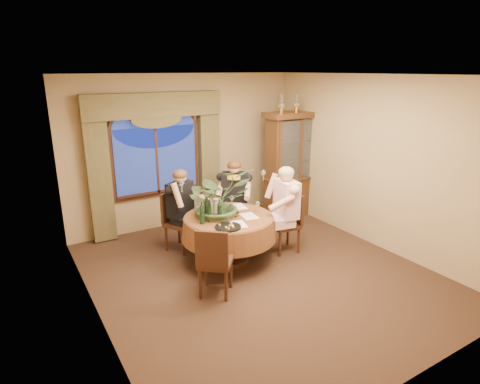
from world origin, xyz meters
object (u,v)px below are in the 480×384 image
wine_bottle_0 (201,208)px  wine_bottle_4 (210,208)px  chair_right (285,223)px  wine_bottle_1 (220,210)px  oil_lamp_center (297,103)px  chair_front_left (216,260)px  wine_bottle_5 (202,213)px  wine_bottle_2 (209,211)px  person_back (181,210)px  olive_bowl (234,214)px  chair_back (180,222)px  oil_lamp_right (311,102)px  chair_back_right (233,211)px  person_scarf (235,199)px  china_cabinet (294,165)px  person_pink (286,210)px  stoneware_vase (216,207)px  oil_lamp_left (282,104)px  dining_table (229,239)px  centerpiece_plant (217,175)px  wine_bottle_3 (207,205)px

wine_bottle_0 → wine_bottle_4: size_ratio=1.00×
chair_right → wine_bottle_1: wine_bottle_1 is taller
oil_lamp_center → chair_front_left: oil_lamp_center is taller
wine_bottle_5 → wine_bottle_2: bearing=10.1°
person_back → wine_bottle_5: (-0.04, -0.88, 0.23)m
wine_bottle_0 → oil_lamp_center: bearing=22.4°
olive_bowl → wine_bottle_2: wine_bottle_2 is taller
wine_bottle_2 → chair_back: bearing=97.1°
oil_lamp_right → wine_bottle_4: (-2.82, -1.11, -1.34)m
wine_bottle_1 → oil_lamp_center: bearing=28.0°
chair_back_right → chair_right: bearing=147.2°
chair_back → wine_bottle_0: bearing=65.7°
chair_right → person_scarf: bearing=30.1°
china_cabinet → wine_bottle_4: (-2.46, -1.11, -0.13)m
china_cabinet → person_pink: bearing=-132.3°
chair_back_right → chair_front_left: bearing=87.0°
person_back → stoneware_vase: 0.76m
oil_lamp_center → chair_right: oil_lamp_center is taller
olive_bowl → wine_bottle_5: wine_bottle_5 is taller
wine_bottle_2 → china_cabinet: bearing=25.9°
china_cabinet → chair_back: china_cabinet is taller
wine_bottle_4 → olive_bowl: bearing=-16.5°
person_back → oil_lamp_left: bearing=161.3°
oil_lamp_center → chair_back: bearing=-171.9°
dining_table → chair_back_right: bearing=55.6°
centerpiece_plant → wine_bottle_2: centerpiece_plant is taller
wine_bottle_0 → wine_bottle_4: same height
dining_table → china_cabinet: 2.58m
oil_lamp_left → oil_lamp_right: same height
stoneware_vase → wine_bottle_1: 0.25m
chair_back → chair_front_left: 1.52m
person_back → wine_bottle_4: bearing=74.5°
wine_bottle_0 → wine_bottle_3: (0.13, 0.08, 0.00)m
stoneware_vase → wine_bottle_4: wine_bottle_4 is taller
chair_back → wine_bottle_2: wine_bottle_2 is taller
wine_bottle_1 → wine_bottle_5: bearing=175.8°
oil_lamp_left → wine_bottle_5: 2.94m
person_pink → person_back: 1.71m
chair_right → chair_front_left: size_ratio=1.00×
oil_lamp_right → stoneware_vase: (-2.68, -1.04, -1.37)m
centerpiece_plant → wine_bottle_4: centerpiece_plant is taller
oil_lamp_center → person_back: size_ratio=0.25×
stoneware_vase → olive_bowl: 0.28m
oil_lamp_right → centerpiece_plant: oil_lamp_right is taller
china_cabinet → person_pink: china_cabinet is taller
chair_front_left → wine_bottle_0: size_ratio=2.91×
oil_lamp_left → person_back: oil_lamp_left is taller
oil_lamp_center → wine_bottle_0: oil_lamp_center is taller
chair_back_right → wine_bottle_2: 1.33m
oil_lamp_right → chair_front_left: size_ratio=0.35×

